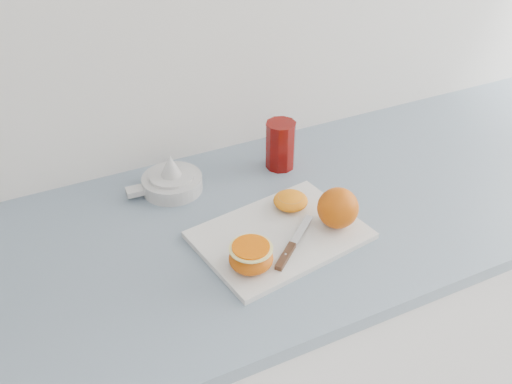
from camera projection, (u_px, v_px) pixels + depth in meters
counter at (274, 352)px, 1.45m from camera, size 2.40×0.64×0.89m
cutting_board at (280, 235)px, 1.13m from camera, size 0.35×0.27×0.01m
whole_orange at (338, 208)px, 1.12m from camera, size 0.08×0.08×0.08m
half_orange at (251, 257)px, 1.03m from camera, size 0.08×0.08×0.05m
squeezed_shell at (291, 200)px, 1.19m from camera, size 0.07×0.07×0.03m
paring_knife at (288, 251)px, 1.07m from camera, size 0.14×0.12×0.01m
citrus_juicer at (171, 180)px, 1.25m from camera, size 0.17×0.13×0.09m
red_tumbler at (280, 147)px, 1.32m from camera, size 0.07×0.07×0.12m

